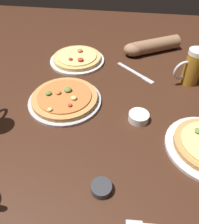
# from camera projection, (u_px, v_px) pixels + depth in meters

# --- Properties ---
(ground_plane) EXTENTS (2.40, 2.40, 0.03)m
(ground_plane) POSITION_uv_depth(u_px,v_px,m) (100.00, 118.00, 0.88)
(ground_plane) COLOR #3D2114
(pizza_plate_far) EXTENTS (0.29, 0.29, 0.05)m
(pizza_plate_far) POSITION_uv_depth(u_px,v_px,m) (77.00, 59.00, 1.16)
(pizza_plate_far) COLOR silver
(pizza_plate_far) RESTS_ON ground_plane
(pizza_plate_side) EXTENTS (0.31, 0.31, 0.05)m
(pizza_plate_side) POSITION_uv_depth(u_px,v_px,m) (65.00, 99.00, 0.92)
(pizza_plate_side) COLOR #B2B2B7
(pizza_plate_side) RESTS_ON ground_plane
(beer_mug_dark) EXTENTS (0.13, 0.09, 0.16)m
(beer_mug_dark) POSITION_uv_depth(u_px,v_px,m) (192.00, 67.00, 0.98)
(beer_mug_dark) COLOR #B27A23
(beer_mug_dark) RESTS_ON ground_plane
(ramekin_sauce) EXTENTS (0.06, 0.06, 0.03)m
(ramekin_sauce) POSITION_uv_depth(u_px,v_px,m) (101.00, 188.00, 0.63)
(ramekin_sauce) COLOR #333338
(ramekin_sauce) RESTS_ON ground_plane
(ramekin_butter) EXTENTS (0.08, 0.08, 0.03)m
(ramekin_butter) POSITION_uv_depth(u_px,v_px,m) (139.00, 117.00, 0.84)
(ramekin_butter) COLOR white
(ramekin_butter) RESTS_ON ground_plane
(knife_right) EXTENTS (0.19, 0.17, 0.01)m
(knife_right) POSITION_uv_depth(u_px,v_px,m) (135.00, 72.00, 1.09)
(knife_right) COLOR silver
(knife_right) RESTS_ON ground_plane
(diner_arm) EXTENTS (0.32, 0.22, 0.08)m
(diner_arm) POSITION_uv_depth(u_px,v_px,m) (150.00, 46.00, 1.22)
(diner_arm) COLOR #936B4C
(diner_arm) RESTS_ON ground_plane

